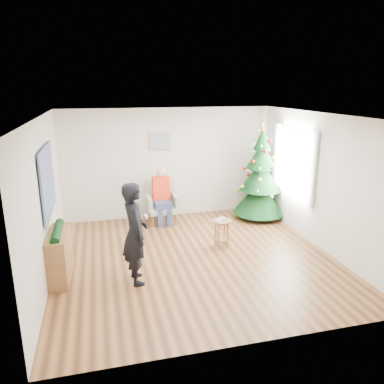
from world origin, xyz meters
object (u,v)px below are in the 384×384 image
object	(u,v)px
christmas_tree	(261,177)
standing_man	(135,233)
console	(60,256)
armchair	(162,207)
stool	(222,233)

from	to	relation	value
christmas_tree	standing_man	world-z (taller)	christmas_tree
standing_man	console	size ratio (longest dim) A/B	1.66
standing_man	console	xyz separation A→B (m)	(-1.20, 0.41, -0.43)
armchair	console	xyz separation A→B (m)	(-2.08, -2.24, 0.04)
stool	armchair	size ratio (longest dim) A/B	0.58
armchair	console	world-z (taller)	armchair
armchair	standing_man	bearing A→B (deg)	-109.30
christmas_tree	stool	size ratio (longest dim) A/B	3.98
stool	armchair	distance (m)	1.94
standing_man	console	world-z (taller)	standing_man
stool	armchair	bearing A→B (deg)	117.29
christmas_tree	armchair	xyz separation A→B (m)	(-2.33, 0.26, -0.65)
christmas_tree	armchair	bearing A→B (deg)	173.66
christmas_tree	console	size ratio (longest dim) A/B	2.23
christmas_tree	standing_man	bearing A→B (deg)	-143.31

